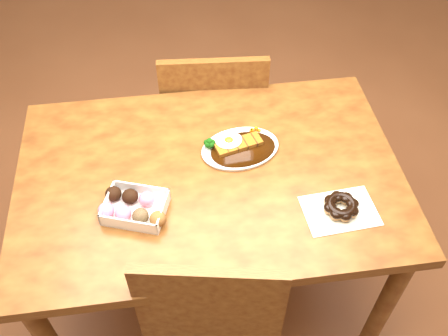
{
  "coord_description": "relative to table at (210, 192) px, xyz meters",
  "views": [
    {
      "loc": [
        -0.09,
        -1.02,
        1.93
      ],
      "look_at": [
        0.04,
        -0.04,
        0.81
      ],
      "focal_mm": 40.0,
      "sensor_mm": 36.0,
      "label": 1
    }
  ],
  "objects": [
    {
      "name": "donut_box",
      "position": [
        -0.23,
        -0.12,
        0.12
      ],
      "size": [
        0.21,
        0.18,
        0.05
      ],
      "rotation": [
        0.0,
        0.0,
        -0.33
      ],
      "color": "white",
      "rests_on": "table"
    },
    {
      "name": "chair_far",
      "position": [
        0.07,
        0.53,
        -0.17
      ],
      "size": [
        0.45,
        0.45,
        0.87
      ],
      "rotation": [
        0.0,
        0.0,
        3.07
      ],
      "color": "#4C210F",
      "rests_on": "ground"
    },
    {
      "name": "table",
      "position": [
        0.0,
        0.0,
        0.0
      ],
      "size": [
        1.2,
        0.8,
        0.75
      ],
      "color": "#4C210F",
      "rests_on": "ground"
    },
    {
      "name": "katsu_curry_plate",
      "position": [
        0.11,
        0.09,
        0.11
      ],
      "size": [
        0.28,
        0.22,
        0.05
      ],
      "rotation": [
        0.0,
        0.0,
        0.19
      ],
      "color": "white",
      "rests_on": "table"
    },
    {
      "name": "pon_de_ring",
      "position": [
        0.36,
        -0.2,
        0.12
      ],
      "size": [
        0.22,
        0.16,
        0.04
      ],
      "rotation": [
        0.0,
        0.0,
        0.07
      ],
      "color": "silver",
      "rests_on": "table"
    },
    {
      "name": "ground",
      "position": [
        0.0,
        0.0,
        -0.65
      ],
      "size": [
        6.0,
        6.0,
        0.0
      ],
      "primitive_type": "plane",
      "color": "brown",
      "rests_on": "ground"
    }
  ]
}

